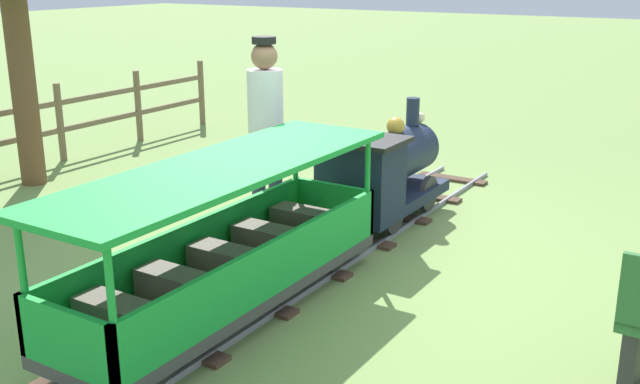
# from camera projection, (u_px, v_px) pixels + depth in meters

# --- Properties ---
(ground_plane) EXTENTS (60.00, 60.00, 0.00)m
(ground_plane) POSITION_uv_depth(u_px,v_px,m) (331.00, 253.00, 5.86)
(ground_plane) COLOR #75934C
(track) EXTENTS (0.74, 6.40, 0.04)m
(track) POSITION_uv_depth(u_px,v_px,m) (306.00, 267.00, 5.56)
(track) COLOR gray
(track) RESTS_ON ground_plane
(locomotive) EXTENTS (0.70, 1.45, 0.99)m
(locomotive) POSITION_uv_depth(u_px,v_px,m) (382.00, 171.00, 6.40)
(locomotive) COLOR #192338
(locomotive) RESTS_ON ground_plane
(passenger_car) EXTENTS (0.80, 2.70, 0.97)m
(passenger_car) POSITION_uv_depth(u_px,v_px,m) (228.00, 254.00, 4.71)
(passenger_car) COLOR #3F3F3F
(passenger_car) RESTS_ON ground_plane
(conductor_person) EXTENTS (0.30, 0.30, 1.62)m
(conductor_person) POSITION_uv_depth(u_px,v_px,m) (266.00, 117.00, 6.26)
(conductor_person) COLOR #282D47
(conductor_person) RESTS_ON ground_plane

